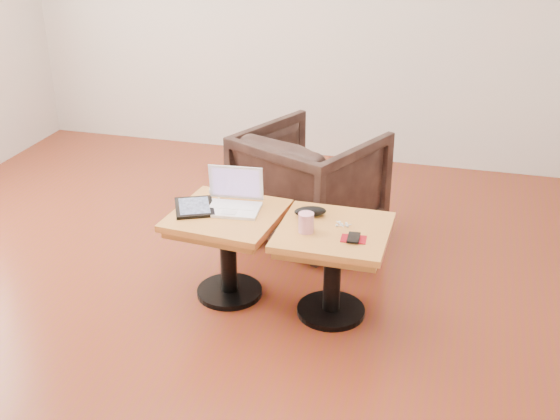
% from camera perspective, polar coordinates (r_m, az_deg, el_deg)
% --- Properties ---
extents(room_shell, '(4.52, 4.52, 2.71)m').
position_cam_1_polar(room_shell, '(3.46, -7.63, 12.99)').
color(room_shell, maroon).
rests_on(room_shell, ground).
extents(side_table_left, '(0.60, 0.60, 0.50)m').
position_cam_1_polar(side_table_left, '(3.73, -4.29, -1.92)').
color(side_table_left, black).
rests_on(side_table_left, ground).
extents(side_table_right, '(0.55, 0.55, 0.50)m').
position_cam_1_polar(side_table_right, '(3.56, 4.33, -3.32)').
color(side_table_right, black).
rests_on(side_table_right, ground).
extents(laptop, '(0.31, 0.26, 0.21)m').
position_cam_1_polar(laptop, '(3.71, -3.84, 0.79)').
color(laptop, white).
rests_on(laptop, side_table_left).
extents(tablet, '(0.29, 0.31, 0.02)m').
position_cam_1_polar(tablet, '(3.73, -6.98, 0.24)').
color(tablet, black).
rests_on(tablet, side_table_left).
extents(charging_adapter, '(0.04, 0.04, 0.02)m').
position_cam_1_polar(charging_adapter, '(3.91, -5.49, 1.57)').
color(charging_adapter, white).
rests_on(charging_adapter, side_table_left).
extents(glasses_case, '(0.18, 0.13, 0.05)m').
position_cam_1_polar(glasses_case, '(3.62, 2.48, -0.12)').
color(glasses_case, black).
rests_on(glasses_case, side_table_right).
extents(striped_cup, '(0.10, 0.10, 0.10)m').
position_cam_1_polar(striped_cup, '(3.44, 2.13, -1.03)').
color(striped_cup, '#C53067').
rests_on(striped_cup, side_table_right).
extents(earbuds_tangle, '(0.08, 0.05, 0.01)m').
position_cam_1_polar(earbuds_tangle, '(3.53, 5.08, -1.17)').
color(earbuds_tangle, white).
rests_on(earbuds_tangle, side_table_right).
extents(phone_on_sleeve, '(0.13, 0.11, 0.02)m').
position_cam_1_polar(phone_on_sleeve, '(3.40, 6.01, -2.30)').
color(phone_on_sleeve, maroon).
rests_on(phone_on_sleeve, side_table_right).
extents(armchair, '(1.00, 1.01, 0.70)m').
position_cam_1_polar(armchair, '(4.40, 2.43, 2.17)').
color(armchair, black).
rests_on(armchair, ground).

